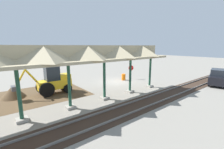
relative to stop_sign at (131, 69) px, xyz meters
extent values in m
plane|color=gray|center=(2.90, 0.10, -1.45)|extent=(120.00, 120.00, 0.00)
cube|color=brown|center=(12.82, -0.71, -1.44)|extent=(9.53, 7.00, 0.01)
cube|color=#9E998E|center=(1.43, 4.48, -1.35)|extent=(0.70, 0.70, 0.20)
cylinder|color=#1E4C38|center=(1.43, 4.48, 0.35)|extent=(0.24, 0.24, 3.60)
cube|color=#9E998E|center=(4.76, 4.48, -1.35)|extent=(0.70, 0.70, 0.20)
cylinder|color=#1E4C38|center=(4.76, 4.48, 0.35)|extent=(0.24, 0.24, 3.60)
cube|color=#9E998E|center=(8.08, 4.48, -1.35)|extent=(0.70, 0.70, 0.20)
cylinder|color=#1E4C38|center=(8.08, 4.48, 0.35)|extent=(0.24, 0.24, 3.60)
cube|color=#9E998E|center=(11.41, 4.48, -1.35)|extent=(0.70, 0.70, 0.20)
cylinder|color=#1E4C38|center=(11.41, 4.48, 0.35)|extent=(0.24, 0.24, 3.60)
cube|color=#9E998E|center=(14.73, 4.48, -1.35)|extent=(0.70, 0.70, 0.20)
cylinder|color=#1E4C38|center=(14.73, 4.48, 0.35)|extent=(0.24, 0.24, 3.60)
cube|color=tan|center=(9.75, 4.48, 2.25)|extent=(17.83, 3.20, 0.20)
cube|color=tan|center=(9.75, 4.48, 2.90)|extent=(17.83, 0.20, 1.10)
pyramid|color=tan|center=(3.09, 4.48, 2.90)|extent=(2.99, 3.20, 1.10)
pyramid|color=tan|center=(6.42, 4.48, 2.90)|extent=(2.99, 3.20, 1.10)
pyramid|color=tan|center=(9.75, 4.48, 2.90)|extent=(2.99, 3.20, 1.10)
pyramid|color=tan|center=(13.07, 4.48, 2.90)|extent=(2.99, 3.20, 1.10)
cube|color=slate|center=(2.90, 6.78, -1.37)|extent=(60.00, 0.08, 0.15)
cube|color=slate|center=(2.90, 8.21, -1.37)|extent=(60.00, 0.08, 0.15)
cube|color=#38281E|center=(2.90, 7.49, -1.43)|extent=(60.00, 2.58, 0.03)
cylinder|color=gray|center=(0.00, 0.00, -0.53)|extent=(0.06, 0.06, 1.84)
cylinder|color=red|center=(0.00, 0.00, 0.20)|extent=(0.69, 0.38, 0.76)
cube|color=yellow|center=(11.06, -0.14, -0.48)|extent=(3.21, 1.34, 0.90)
cube|color=#1E262D|center=(11.26, -0.15, 0.67)|extent=(1.31, 1.19, 1.40)
cube|color=yellow|center=(10.04, -0.13, 0.22)|extent=(1.16, 1.11, 0.50)
cylinder|color=black|center=(12.01, -0.87, -0.75)|extent=(1.40, 0.32, 1.40)
cylinder|color=black|center=(12.03, 0.56, -0.75)|extent=(1.40, 0.32, 1.40)
cylinder|color=black|center=(9.96, -0.78, -1.00)|extent=(0.90, 0.31, 0.90)
cylinder|color=black|center=(9.98, 0.52, -1.00)|extent=(0.90, 0.31, 0.90)
cylinder|color=yellow|center=(13.12, -0.17, 0.63)|extent=(1.07, 0.19, 1.41)
cylinder|color=yellow|center=(14.03, -0.18, 0.49)|extent=(1.05, 0.17, 1.66)
cube|color=#47474C|center=(14.49, -0.18, -0.30)|extent=(0.61, 0.81, 0.40)
cone|color=brown|center=(14.59, -1.28, -1.45)|extent=(4.34, 4.34, 2.33)
cube|color=black|center=(-5.90, 9.26, -0.67)|extent=(4.51, 2.75, 0.95)
cube|color=#1E232B|center=(-6.11, 9.20, 0.17)|extent=(2.66, 2.08, 0.73)
cylinder|color=black|center=(-4.75, 10.32, -1.15)|extent=(0.63, 0.35, 0.60)
cylinder|color=black|center=(-4.38, 8.89, -1.15)|extent=(0.63, 0.35, 0.60)
cylinder|color=black|center=(-7.43, 9.62, -1.15)|extent=(0.63, 0.35, 0.60)
cylinder|color=black|center=(-7.06, 8.19, -1.15)|extent=(0.63, 0.35, 0.60)
cylinder|color=orange|center=(1.37, -0.12, -1.00)|extent=(0.56, 0.56, 0.90)
camera|label=1|loc=(15.82, 15.20, 3.40)|focal=24.00mm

